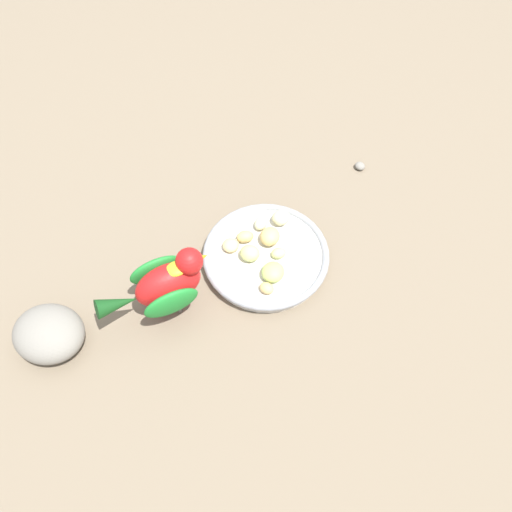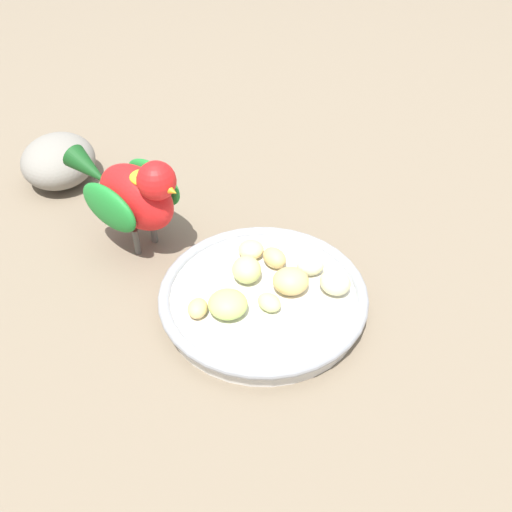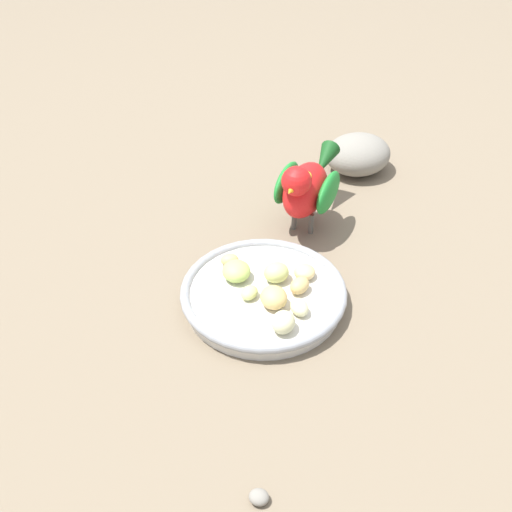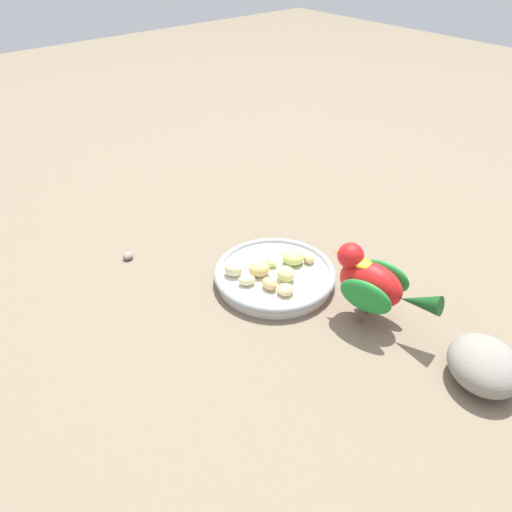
{
  "view_description": "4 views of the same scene",
  "coord_description": "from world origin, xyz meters",
  "px_view_note": "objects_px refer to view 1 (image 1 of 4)",
  "views": [
    {
      "loc": [
        -0.13,
        -0.45,
        0.73
      ],
      "look_at": [
        -0.02,
        -0.02,
        0.05
      ],
      "focal_mm": 35.34,
      "sensor_mm": 36.0,
      "label": 1
    },
    {
      "loc": [
        0.32,
        -0.26,
        0.42
      ],
      "look_at": [
        -0.02,
        0.01,
        0.05
      ],
      "focal_mm": 39.66,
      "sensor_mm": 36.0,
      "label": 2
    },
    {
      "loc": [
        0.52,
        0.38,
        0.6
      ],
      "look_at": [
        -0.02,
        -0.02,
        0.06
      ],
      "focal_mm": 47.35,
      "sensor_mm": 36.0,
      "label": 3
    },
    {
      "loc": [
        -0.53,
        0.49,
        0.56
      ],
      "look_at": [
        0.03,
        0.02,
        0.05
      ],
      "focal_mm": 36.08,
      "sensor_mm": 36.0,
      "label": 4
    }
  ],
  "objects_px": {
    "apple_piece_2": "(231,245)",
    "apple_piece_5": "(250,252)",
    "apple_piece_7": "(279,253)",
    "parrot": "(166,284)",
    "apple_piece_4": "(272,272)",
    "apple_piece_3": "(270,236)",
    "apple_piece_0": "(281,217)",
    "apple_piece_8": "(267,288)",
    "rock_large": "(49,334)",
    "feeding_bowl": "(267,256)",
    "pebble_0": "(360,166)",
    "apple_piece_6": "(261,223)",
    "apple_piece_1": "(245,237)"
  },
  "relations": [
    {
      "from": "apple_piece_2",
      "to": "pebble_0",
      "type": "xyz_separation_m",
      "value": [
        0.29,
        0.14,
        -0.02
      ]
    },
    {
      "from": "apple_piece_2",
      "to": "pebble_0",
      "type": "distance_m",
      "value": 0.32
    },
    {
      "from": "parrot",
      "to": "rock_large",
      "type": "distance_m",
      "value": 0.19
    },
    {
      "from": "apple_piece_0",
      "to": "apple_piece_7",
      "type": "relative_size",
      "value": 1.27
    },
    {
      "from": "parrot",
      "to": "pebble_0",
      "type": "xyz_separation_m",
      "value": [
        0.4,
        0.21,
        -0.07
      ]
    },
    {
      "from": "apple_piece_1",
      "to": "apple_piece_6",
      "type": "distance_m",
      "value": 0.04
    },
    {
      "from": "apple_piece_8",
      "to": "rock_large",
      "type": "xyz_separation_m",
      "value": [
        -0.34,
        0.0,
        0.0
      ]
    },
    {
      "from": "apple_piece_0",
      "to": "apple_piece_1",
      "type": "height_order",
      "value": "apple_piece_0"
    },
    {
      "from": "pebble_0",
      "to": "apple_piece_3",
      "type": "bearing_deg",
      "value": -147.57
    },
    {
      "from": "apple_piece_5",
      "to": "apple_piece_8",
      "type": "xyz_separation_m",
      "value": [
        0.01,
        -0.07,
        -0.0
      ]
    },
    {
      "from": "feeding_bowl",
      "to": "apple_piece_0",
      "type": "relative_size",
      "value": 6.61
    },
    {
      "from": "apple_piece_1",
      "to": "apple_piece_5",
      "type": "xyz_separation_m",
      "value": [
        -0.0,
        -0.03,
        0.0
      ]
    },
    {
      "from": "apple_piece_1",
      "to": "parrot",
      "type": "relative_size",
      "value": 0.16
    },
    {
      "from": "rock_large",
      "to": "feeding_bowl",
      "type": "bearing_deg",
      "value": 10.63
    },
    {
      "from": "rock_large",
      "to": "pebble_0",
      "type": "relative_size",
      "value": 5.44
    },
    {
      "from": "apple_piece_8",
      "to": "rock_large",
      "type": "bearing_deg",
      "value": 179.87
    },
    {
      "from": "apple_piece_7",
      "to": "rock_large",
      "type": "height_order",
      "value": "rock_large"
    },
    {
      "from": "apple_piece_7",
      "to": "pebble_0",
      "type": "distance_m",
      "value": 0.27
    },
    {
      "from": "apple_piece_8",
      "to": "pebble_0",
      "type": "height_order",
      "value": "apple_piece_8"
    },
    {
      "from": "apple_piece_3",
      "to": "apple_piece_8",
      "type": "relative_size",
      "value": 1.52
    },
    {
      "from": "apple_piece_4",
      "to": "pebble_0",
      "type": "bearing_deg",
      "value": 41.69
    },
    {
      "from": "apple_piece_5",
      "to": "pebble_0",
      "type": "relative_size",
      "value": 1.66
    },
    {
      "from": "apple_piece_1",
      "to": "rock_large",
      "type": "xyz_separation_m",
      "value": [
        -0.33,
        -0.1,
        0.0
      ]
    },
    {
      "from": "apple_piece_2",
      "to": "apple_piece_5",
      "type": "relative_size",
      "value": 0.84
    },
    {
      "from": "apple_piece_2",
      "to": "apple_piece_7",
      "type": "distance_m",
      "value": 0.08
    },
    {
      "from": "apple_piece_6",
      "to": "apple_piece_8",
      "type": "xyz_separation_m",
      "value": [
        -0.02,
        -0.13,
        -0.0
      ]
    },
    {
      "from": "apple_piece_0",
      "to": "apple_piece_7",
      "type": "distance_m",
      "value": 0.07
    },
    {
      "from": "apple_piece_5",
      "to": "apple_piece_7",
      "type": "bearing_deg",
      "value": -11.84
    },
    {
      "from": "apple_piece_2",
      "to": "apple_piece_6",
      "type": "height_order",
      "value": "apple_piece_6"
    },
    {
      "from": "apple_piece_2",
      "to": "parrot",
      "type": "relative_size",
      "value": 0.16
    },
    {
      "from": "apple_piece_4",
      "to": "apple_piece_7",
      "type": "relative_size",
      "value": 1.52
    },
    {
      "from": "apple_piece_5",
      "to": "apple_piece_0",
      "type": "bearing_deg",
      "value": 39.48
    },
    {
      "from": "pebble_0",
      "to": "apple_piece_8",
      "type": "bearing_deg",
      "value": -136.87
    },
    {
      "from": "apple_piece_6",
      "to": "rock_large",
      "type": "distance_m",
      "value": 0.38
    },
    {
      "from": "apple_piece_5",
      "to": "parrot",
      "type": "height_order",
      "value": "parrot"
    },
    {
      "from": "rock_large",
      "to": "apple_piece_7",
      "type": "bearing_deg",
      "value": 9.03
    },
    {
      "from": "apple_piece_4",
      "to": "rock_large",
      "type": "xyz_separation_m",
      "value": [
        -0.35,
        -0.02,
        -0.0
      ]
    },
    {
      "from": "apple_piece_2",
      "to": "apple_piece_3",
      "type": "distance_m",
      "value": 0.07
    },
    {
      "from": "feeding_bowl",
      "to": "apple_piece_4",
      "type": "xyz_separation_m",
      "value": [
        -0.0,
        -0.04,
        0.02
      ]
    },
    {
      "from": "apple_piece_7",
      "to": "parrot",
      "type": "relative_size",
      "value": 0.14
    },
    {
      "from": "apple_piece_3",
      "to": "apple_piece_4",
      "type": "distance_m",
      "value": 0.07
    },
    {
      "from": "apple_piece_1",
      "to": "apple_piece_2",
      "type": "height_order",
      "value": "apple_piece_1"
    },
    {
      "from": "apple_piece_6",
      "to": "apple_piece_8",
      "type": "bearing_deg",
      "value": -99.91
    },
    {
      "from": "apple_piece_3",
      "to": "apple_piece_5",
      "type": "height_order",
      "value": "same"
    },
    {
      "from": "apple_piece_0",
      "to": "parrot",
      "type": "height_order",
      "value": "parrot"
    },
    {
      "from": "apple_piece_2",
      "to": "apple_piece_4",
      "type": "xyz_separation_m",
      "value": [
        0.05,
        -0.07,
        0.0
      ]
    },
    {
      "from": "apple_piece_2",
      "to": "apple_piece_1",
      "type": "bearing_deg",
      "value": 21.08
    },
    {
      "from": "apple_piece_7",
      "to": "pebble_0",
      "type": "xyz_separation_m",
      "value": [
        0.21,
        0.17,
        -0.02
      ]
    },
    {
      "from": "apple_piece_3",
      "to": "apple_piece_4",
      "type": "xyz_separation_m",
      "value": [
        -0.02,
        -0.07,
        -0.0
      ]
    },
    {
      "from": "apple_piece_2",
      "to": "apple_piece_7",
      "type": "relative_size",
      "value": 1.1
    }
  ]
}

